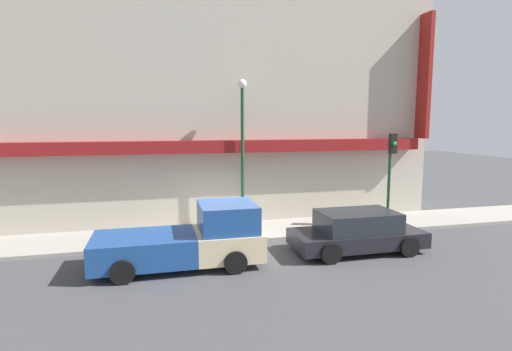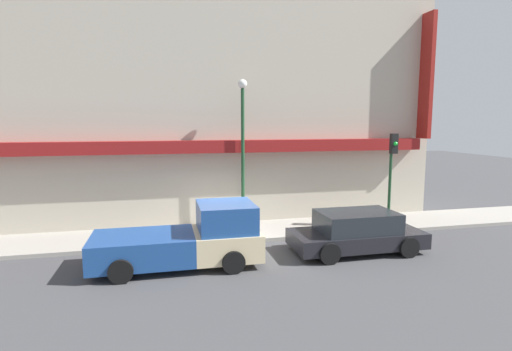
{
  "view_description": "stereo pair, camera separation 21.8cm",
  "coord_description": "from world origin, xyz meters",
  "px_view_note": "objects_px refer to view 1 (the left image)",
  "views": [
    {
      "loc": [
        -2.44,
        -13.73,
        4.38
      ],
      "look_at": [
        1.25,
        1.08,
        2.34
      ],
      "focal_mm": 28.0,
      "sensor_mm": 36.0,
      "label": 1
    },
    {
      "loc": [
        -2.23,
        -13.78,
        4.38
      ],
      "look_at": [
        1.25,
        1.08,
        2.34
      ],
      "focal_mm": 28.0,
      "sensor_mm": 36.0,
      "label": 2
    }
  ],
  "objects_px": {
    "pickup_truck": "(190,239)",
    "traffic_light": "(391,163)",
    "street_lamp": "(242,137)",
    "parked_car": "(357,232)",
    "fire_hydrant": "(328,222)"
  },
  "relations": [
    {
      "from": "parked_car",
      "to": "fire_hydrant",
      "type": "bearing_deg",
      "value": 92.13
    },
    {
      "from": "traffic_light",
      "to": "street_lamp",
      "type": "bearing_deg",
      "value": 166.88
    },
    {
      "from": "pickup_truck",
      "to": "traffic_light",
      "type": "xyz_separation_m",
      "value": [
        8.3,
        2.32,
        1.93
      ]
    },
    {
      "from": "traffic_light",
      "to": "parked_car",
      "type": "bearing_deg",
      "value": -139.07
    },
    {
      "from": "street_lamp",
      "to": "traffic_light",
      "type": "bearing_deg",
      "value": -13.12
    },
    {
      "from": "pickup_truck",
      "to": "fire_hydrant",
      "type": "bearing_deg",
      "value": 20.52
    },
    {
      "from": "pickup_truck",
      "to": "street_lamp",
      "type": "distance_m",
      "value": 5.33
    },
    {
      "from": "pickup_truck",
      "to": "traffic_light",
      "type": "relative_size",
      "value": 1.33
    },
    {
      "from": "parked_car",
      "to": "traffic_light",
      "type": "xyz_separation_m",
      "value": [
        2.68,
        2.32,
        2.06
      ]
    },
    {
      "from": "pickup_truck",
      "to": "street_lamp",
      "type": "height_order",
      "value": "street_lamp"
    },
    {
      "from": "fire_hydrant",
      "to": "pickup_truck",
      "type": "bearing_deg",
      "value": -158.82
    },
    {
      "from": "street_lamp",
      "to": "traffic_light",
      "type": "distance_m",
      "value": 6.12
    },
    {
      "from": "pickup_truck",
      "to": "fire_hydrant",
      "type": "xyz_separation_m",
      "value": [
        5.5,
        2.13,
        -0.33
      ]
    },
    {
      "from": "parked_car",
      "to": "street_lamp",
      "type": "distance_m",
      "value": 5.79
    },
    {
      "from": "pickup_truck",
      "to": "traffic_light",
      "type": "height_order",
      "value": "traffic_light"
    }
  ]
}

